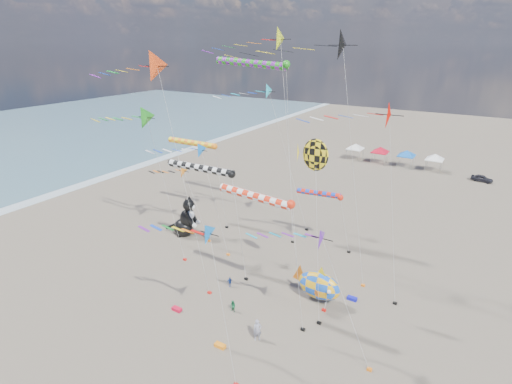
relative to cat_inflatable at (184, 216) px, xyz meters
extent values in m
plane|color=brown|center=(12.92, -15.89, -2.61)|extent=(260.00, 260.00, 0.00)
cone|color=#D0E31C|center=(13.56, -1.42, 20.22)|extent=(2.15, 2.30, 2.37)
cylinder|color=#B2B2B2|center=(14.86, -1.42, 8.81)|extent=(2.63, 0.02, 22.83)
cube|color=black|center=(16.16, -1.42, -2.51)|extent=(0.36, 0.24, 0.20)
cone|color=blue|center=(16.56, -15.93, 7.96)|extent=(1.59, 1.70, 1.75)
cylinder|color=#B2B2B2|center=(17.45, -15.93, 2.68)|extent=(1.81, 0.02, 10.57)
cone|color=#D60800|center=(23.84, -0.62, 14.46)|extent=(2.35, 2.51, 2.59)
cylinder|color=#B2B2B2|center=(24.72, -0.62, 5.93)|extent=(1.79, 0.02, 17.07)
cube|color=black|center=(25.60, -0.62, -2.51)|extent=(0.36, 0.24, 0.20)
cone|color=#EA4515|center=(6.42, -8.16, 18.09)|extent=(2.70, 2.89, 2.98)
cylinder|color=#B2B2B2|center=(8.22, -8.16, 7.74)|extent=(3.63, 0.02, 20.70)
cube|color=black|center=(10.03, -8.16, -2.51)|extent=(0.36, 0.24, 0.20)
cone|color=blue|center=(5.49, -1.25, 9.40)|extent=(1.66, 1.78, 1.83)
cylinder|color=#B2B2B2|center=(6.42, -1.25, 3.40)|extent=(1.89, 0.02, 12.02)
cube|color=black|center=(7.36, -1.25, -2.51)|extent=(0.36, 0.24, 0.20)
cone|color=#20B8D8|center=(8.29, 9.20, 14.53)|extent=(1.84, 1.97, 2.03)
cylinder|color=#B2B2B2|center=(10.27, 9.20, 5.96)|extent=(3.98, 0.02, 17.15)
cube|color=black|center=(12.25, 9.20, -2.51)|extent=(0.36, 0.24, 0.20)
cone|color=#611EA7|center=(23.10, -9.68, 7.34)|extent=(1.66, 1.78, 1.84)
cylinder|color=#B2B2B2|center=(24.50, -9.68, 2.36)|extent=(2.83, 0.02, 9.95)
cube|color=black|center=(25.90, -9.68, -2.51)|extent=(0.36, 0.24, 0.20)
cone|color=black|center=(18.24, 0.67, 19.74)|extent=(2.70, 2.89, 2.98)
cylinder|color=#B2B2B2|center=(20.23, 0.67, 8.56)|extent=(4.01, 0.02, 22.35)
cube|color=black|center=(22.22, 0.67, -2.51)|extent=(0.36, 0.24, 0.20)
cone|color=#229622|center=(0.80, -4.64, 12.72)|extent=(2.40, 2.57, 2.65)
cylinder|color=#B2B2B2|center=(2.36, -4.64, 5.05)|extent=(3.14, 0.02, 15.33)
cube|color=black|center=(3.91, -4.64, -2.51)|extent=(0.36, 0.24, 0.20)
cone|color=orange|center=(1.13, 0.29, 5.55)|extent=(1.62, 1.74, 1.79)
cylinder|color=#B2B2B2|center=(2.31, 0.29, 1.47)|extent=(2.38, 0.02, 8.17)
cube|color=black|center=(3.49, 0.29, -2.51)|extent=(0.36, 0.24, 0.20)
cylinder|color=#1D921A|center=(6.43, 5.26, 17.75)|extent=(8.60, 0.81, 0.81)
sphere|color=#1D921A|center=(10.73, 5.26, 17.75)|extent=(0.85, 0.85, 0.85)
cylinder|color=#B2B2B2|center=(11.48, 5.26, 7.57)|extent=(1.52, 0.02, 20.36)
cube|color=black|center=(12.23, 5.26, -2.51)|extent=(0.36, 0.24, 0.20)
cylinder|color=orange|center=(-1.88, 4.46, 8.00)|extent=(7.00, 0.73, 0.73)
sphere|color=orange|center=(1.62, 4.46, 8.00)|extent=(0.76, 0.76, 0.76)
cylinder|color=#B2B2B2|center=(2.37, 4.46, 2.70)|extent=(1.52, 0.02, 10.61)
cube|color=black|center=(3.12, 4.46, -2.51)|extent=(0.36, 0.24, 0.20)
cylinder|color=black|center=(6.53, -4.35, 8.37)|extent=(7.43, 0.72, 0.72)
sphere|color=black|center=(10.25, -4.35, 8.37)|extent=(0.76, 0.76, 0.76)
cylinder|color=#B2B2B2|center=(11.00, -4.35, 2.88)|extent=(1.52, 0.02, 10.99)
cube|color=black|center=(11.75, -4.35, -2.51)|extent=(0.36, 0.24, 0.20)
cylinder|color=red|center=(15.18, -8.27, 8.47)|extent=(6.42, 0.68, 0.68)
sphere|color=red|center=(18.39, -8.27, 8.47)|extent=(0.71, 0.71, 0.71)
cylinder|color=#B2B2B2|center=(19.14, -8.27, 2.93)|extent=(1.52, 0.02, 11.08)
cube|color=black|center=(19.89, -8.27, -2.51)|extent=(0.36, 0.24, 0.20)
cylinder|color=red|center=(14.70, 6.39, 3.85)|extent=(5.19, 0.64, 0.64)
sphere|color=red|center=(17.29, 6.39, 3.85)|extent=(0.67, 0.67, 0.67)
cylinder|color=#B2B2B2|center=(18.04, 6.39, 0.62)|extent=(1.52, 0.02, 6.47)
cube|color=black|center=(18.79, 6.39, -2.51)|extent=(0.36, 0.24, 0.20)
ellipsoid|color=yellow|center=(18.72, -4.79, 11.55)|extent=(2.20, 0.40, 2.64)
cone|color=yellow|center=(17.22, -4.79, 11.55)|extent=(0.12, 1.80, 1.80)
cylinder|color=#B2B2B2|center=(19.72, -5.79, 4.47)|extent=(2.03, 2.03, 14.17)
cube|color=black|center=(20.72, -6.79, -2.51)|extent=(0.36, 0.24, 0.20)
ellipsoid|color=blue|center=(19.40, -3.95, -0.89)|extent=(4.33, 2.66, 2.70)
cone|color=orange|center=(17.06, -3.95, -0.89)|extent=(1.93, 0.65, 1.98)
cone|color=yellow|center=(19.58, -3.95, 0.46)|extent=(1.41, 0.48, 1.44)
cylinder|color=#B2B2B2|center=(20.44, -4.45, -1.97)|extent=(0.12, 1.03, 1.29)
cube|color=red|center=(20.40, -4.95, -2.51)|extent=(0.36, 0.24, 0.20)
imported|color=#8E8DA0|center=(17.21, -11.18, -1.66)|extent=(0.81, 0.81, 1.90)
imported|color=#1D7744|center=(13.52, -9.29, -2.03)|extent=(0.65, 0.56, 1.16)
imported|color=navy|center=(11.03, -6.18, -2.09)|extent=(0.59, 0.63, 1.04)
cube|color=red|center=(9.12, -11.75, -2.46)|extent=(0.90, 0.44, 0.30)
cube|color=orange|center=(15.13, -13.44, -2.46)|extent=(0.90, 0.44, 0.30)
cube|color=#1314BE|center=(22.02, -2.05, -2.46)|extent=(0.90, 0.44, 0.30)
cube|color=white|center=(6.92, 44.11, -0.36)|extent=(3.00, 3.00, 0.15)
pyramid|color=white|center=(6.92, 44.11, 0.69)|extent=(4.20, 4.20, 1.00)
cylinder|color=#999999|center=(5.62, 42.81, -1.51)|extent=(0.08, 0.08, 2.20)
cylinder|color=#999999|center=(8.22, 42.81, -1.51)|extent=(0.08, 0.08, 2.20)
cylinder|color=#999999|center=(5.62, 45.41, -1.51)|extent=(0.08, 0.08, 2.20)
cylinder|color=#999999|center=(8.22, 45.41, -1.51)|extent=(0.08, 0.08, 2.20)
cube|color=red|center=(11.92, 44.11, -0.36)|extent=(3.00, 3.00, 0.15)
pyramid|color=red|center=(11.92, 44.11, 0.69)|extent=(4.20, 4.20, 1.00)
cylinder|color=#999999|center=(10.62, 42.81, -1.51)|extent=(0.08, 0.08, 2.20)
cylinder|color=#999999|center=(13.22, 42.81, -1.51)|extent=(0.08, 0.08, 2.20)
cylinder|color=#999999|center=(10.62, 45.41, -1.51)|extent=(0.08, 0.08, 2.20)
cylinder|color=#999999|center=(13.22, 45.41, -1.51)|extent=(0.08, 0.08, 2.20)
cube|color=blue|center=(16.92, 44.11, -0.36)|extent=(3.00, 3.00, 0.15)
pyramid|color=blue|center=(16.92, 44.11, 0.69)|extent=(4.20, 4.20, 1.00)
cylinder|color=#999999|center=(15.62, 42.81, -1.51)|extent=(0.08, 0.08, 2.20)
cylinder|color=#999999|center=(18.22, 42.81, -1.51)|extent=(0.08, 0.08, 2.20)
cylinder|color=#999999|center=(15.62, 45.41, -1.51)|extent=(0.08, 0.08, 2.20)
cylinder|color=#999999|center=(18.22, 45.41, -1.51)|extent=(0.08, 0.08, 2.20)
cube|color=white|center=(21.92, 44.11, -0.36)|extent=(3.00, 3.00, 0.15)
pyramid|color=white|center=(21.92, 44.11, 0.69)|extent=(4.20, 4.20, 1.00)
cylinder|color=#999999|center=(20.62, 42.81, -1.51)|extent=(0.08, 0.08, 2.20)
cylinder|color=#999999|center=(23.22, 42.81, -1.51)|extent=(0.08, 0.08, 2.20)
cylinder|color=#999999|center=(20.62, 45.41, -1.51)|extent=(0.08, 0.08, 2.20)
cylinder|color=#999999|center=(23.22, 45.41, -1.51)|extent=(0.08, 0.08, 2.20)
imported|color=#26262D|center=(30.07, 42.11, -2.03)|extent=(3.61, 2.00, 1.16)
camera|label=1|loc=(30.61, -33.40, 20.00)|focal=28.00mm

